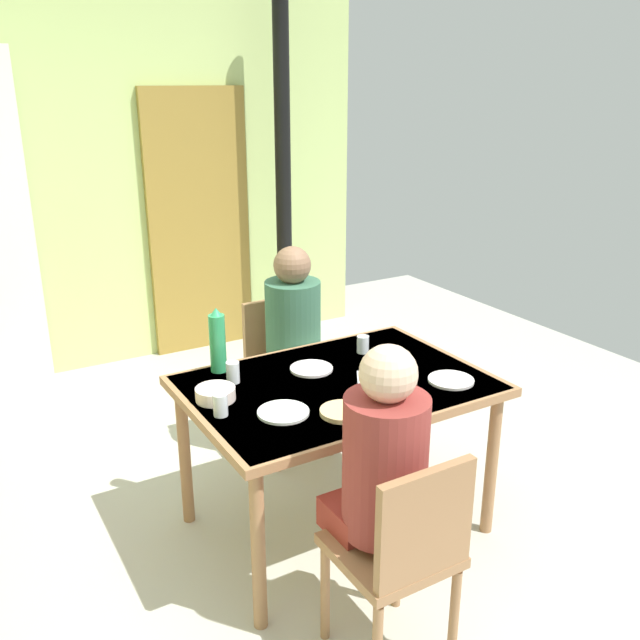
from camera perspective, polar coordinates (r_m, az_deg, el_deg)
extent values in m
plane|color=#B8B8AB|center=(3.40, -3.79, -17.65)|extent=(6.73, 6.73, 0.00)
cube|color=#BDD580|center=(5.21, -17.39, 10.76)|extent=(4.03, 0.10, 2.68)
cube|color=olive|center=(5.38, -9.99, 7.91)|extent=(0.80, 0.05, 2.00)
cylinder|color=black|center=(5.32, -3.08, 11.75)|extent=(0.12, 0.12, 2.68)
cube|color=#9F7048|center=(3.10, 1.42, -5.51)|extent=(1.33, 0.94, 0.04)
cube|color=beige|center=(3.09, 1.42, -5.19)|extent=(1.28, 0.90, 0.00)
cylinder|color=#9F7048|center=(2.75, -5.15, -18.45)|extent=(0.06, 0.06, 0.72)
cylinder|color=#9F7048|center=(3.34, 14.06, -11.56)|extent=(0.06, 0.06, 0.72)
cylinder|color=#9F7048|center=(3.37, -11.17, -10.97)|extent=(0.06, 0.06, 0.72)
cylinder|color=#9F7048|center=(3.87, 5.78, -6.54)|extent=(0.06, 0.06, 0.72)
cube|color=#9F7048|center=(2.60, 5.86, -18.47)|extent=(0.40, 0.40, 0.04)
cube|color=#9F7048|center=(2.37, 8.73, -16.65)|extent=(0.38, 0.04, 0.42)
cylinder|color=#9F7048|center=(2.79, 0.43, -21.77)|extent=(0.04, 0.04, 0.41)
cylinder|color=#9F7048|center=(2.94, 6.46, -19.43)|extent=(0.04, 0.04, 0.41)
cylinder|color=#9F7048|center=(2.75, 11.06, -23.05)|extent=(0.04, 0.04, 0.41)
cube|color=#9F7048|center=(3.88, -2.54, -4.87)|extent=(0.40, 0.40, 0.04)
cube|color=#9F7048|center=(3.95, -3.82, -1.16)|extent=(0.38, 0.04, 0.42)
cylinder|color=#9F7048|center=(3.93, 0.91, -8.49)|extent=(0.04, 0.04, 0.41)
cylinder|color=#9F7048|center=(3.79, -3.55, -9.69)|extent=(0.04, 0.04, 0.41)
cylinder|color=#9F7048|center=(4.20, -1.53, -6.62)|extent=(0.04, 0.04, 0.41)
cylinder|color=#9F7048|center=(4.06, -5.77, -7.66)|extent=(0.04, 0.04, 0.41)
cube|color=maroon|center=(2.67, 3.81, -15.69)|extent=(0.30, 0.22, 0.12)
cylinder|color=maroon|center=(2.45, 5.42, -11.95)|extent=(0.30, 0.30, 0.52)
sphere|color=beige|center=(2.29, 5.70, -4.46)|extent=(0.20, 0.20, 0.20)
cube|color=#3E6F45|center=(3.73, -1.39, -4.90)|extent=(0.30, 0.22, 0.12)
cylinder|color=#38664C|center=(3.72, -2.25, -0.64)|extent=(0.30, 0.30, 0.52)
sphere|color=#846047|center=(3.62, -2.32, 4.57)|extent=(0.20, 0.20, 0.20)
cylinder|color=#2F9B5C|center=(3.19, -8.50, -1.93)|extent=(0.08, 0.08, 0.27)
cone|color=#2E955F|center=(3.14, -8.64, 0.70)|extent=(0.05, 0.05, 0.04)
cylinder|color=silver|center=(2.95, -8.68, -6.07)|extent=(0.17, 0.17, 0.05)
cylinder|color=white|center=(3.15, 10.82, -4.92)|extent=(0.21, 0.21, 0.01)
cylinder|color=white|center=(2.82, -3.07, -7.65)|extent=(0.21, 0.21, 0.01)
cylinder|color=white|center=(3.21, -0.72, -4.06)|extent=(0.20, 0.20, 0.01)
cylinder|color=white|center=(2.95, 5.47, -6.43)|extent=(0.20, 0.20, 0.01)
cylinder|color=silver|center=(3.09, -7.25, -4.34)|extent=(0.06, 0.06, 0.10)
cylinder|color=silver|center=(3.41, 3.58, -2.03)|extent=(0.06, 0.06, 0.09)
cylinder|color=silver|center=(2.81, -8.28, -6.98)|extent=(0.06, 0.06, 0.09)
cylinder|color=#DBB77A|center=(2.81, 1.92, -7.62)|extent=(0.19, 0.19, 0.02)
cube|color=silver|center=(3.13, 3.26, -4.80)|extent=(0.09, 0.14, 0.00)
cube|color=silver|center=(3.32, 6.53, -3.46)|extent=(0.14, 0.09, 0.00)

